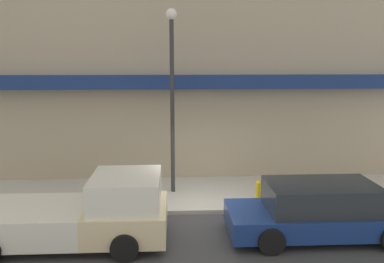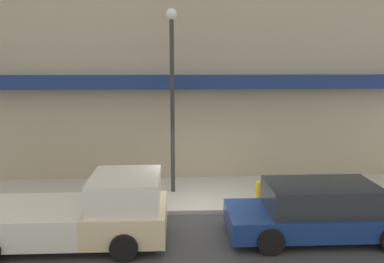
{
  "view_description": "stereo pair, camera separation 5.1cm",
  "coord_description": "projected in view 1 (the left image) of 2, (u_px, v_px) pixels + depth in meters",
  "views": [
    {
      "loc": [
        -0.82,
        -10.72,
        4.66
      ],
      "look_at": [
        -0.23,
        1.34,
        2.33
      ],
      "focal_mm": 35.0,
      "sensor_mm": 36.0,
      "label": 1
    },
    {
      "loc": [
        -0.77,
        -10.72,
        4.66
      ],
      "look_at": [
        -0.23,
        1.34,
        2.33
      ],
      "focal_mm": 35.0,
      "sensor_mm": 36.0,
      "label": 2
    }
  ],
  "objects": [
    {
      "name": "street_lamp",
      "position": [
        172.0,
        82.0,
        12.35
      ],
      "size": [
        0.36,
        0.36,
        6.14
      ],
      "color": "#2D2D2D",
      "rests_on": "sidewalk"
    },
    {
      "name": "parked_car",
      "position": [
        320.0,
        211.0,
        9.9
      ],
      "size": [
        4.9,
        1.98,
        1.48
      ],
      "rotation": [
        0.0,
        0.0,
        0.01
      ],
      "color": "navy",
      "rests_on": "ground"
    },
    {
      "name": "fire_hydrant",
      "position": [
        258.0,
        190.0,
        12.27
      ],
      "size": [
        0.19,
        0.19,
        0.64
      ],
      "color": "yellow",
      "rests_on": "sidewalk"
    },
    {
      "name": "pickup_truck",
      "position": [
        82.0,
        213.0,
        9.59
      ],
      "size": [
        5.08,
        2.24,
        1.78
      ],
      "rotation": [
        0.0,
        0.0,
        -0.04
      ],
      "color": "beige",
      "rests_on": "ground"
    },
    {
      "name": "ground_plane",
      "position": [
        202.0,
        214.0,
        11.43
      ],
      "size": [
        80.0,
        80.0,
        0.0
      ],
      "primitive_type": "plane",
      "color": "#38383A"
    },
    {
      "name": "building",
      "position": [
        193.0,
        49.0,
        15.21
      ],
      "size": [
        19.8,
        3.8,
        11.18
      ],
      "color": "tan",
      "rests_on": "ground"
    },
    {
      "name": "sidewalk",
      "position": [
        198.0,
        193.0,
        13.06
      ],
      "size": [
        36.0,
        3.35,
        0.13
      ],
      "color": "#B7B2A8",
      "rests_on": "ground"
    }
  ]
}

